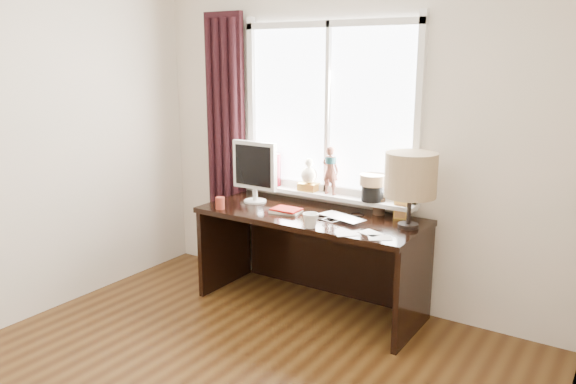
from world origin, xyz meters
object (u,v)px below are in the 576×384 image
Objects in this scene: mug at (311,220)px; desk at (317,241)px; red_cup at (220,203)px; laptop at (343,218)px; monitor at (255,168)px; table_lamp at (411,176)px.

mug is 0.06× the size of desk.
red_cup is (-0.83, 0.03, -0.01)m from mug.
mug is at bearing -93.47° from laptop.
mug is 0.84m from monitor.
laptop is at bearing 70.22° from mug.
table_lamp reaches higher than red_cup.
red_cup is 0.18× the size of table_lamp.
desk is at bearing 173.65° from laptop.
red_cup is at bearing -150.74° from desk.
desk is 0.76m from monitor.
monitor is (-0.55, -0.05, 0.52)m from desk.
desk is at bearing 177.53° from table_lamp.
table_lamp is at bearing 13.41° from red_cup.
monitor reaches higher than red_cup.
mug is 0.83m from red_cup.
table_lamp is (0.56, 0.36, 0.31)m from mug.
red_cup is 0.40m from monitor.
desk is (0.65, 0.36, -0.29)m from red_cup.
laptop is 0.68× the size of table_lamp.
laptop is 0.40m from desk.
table_lamp reaches higher than monitor.
laptop is 0.88m from monitor.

